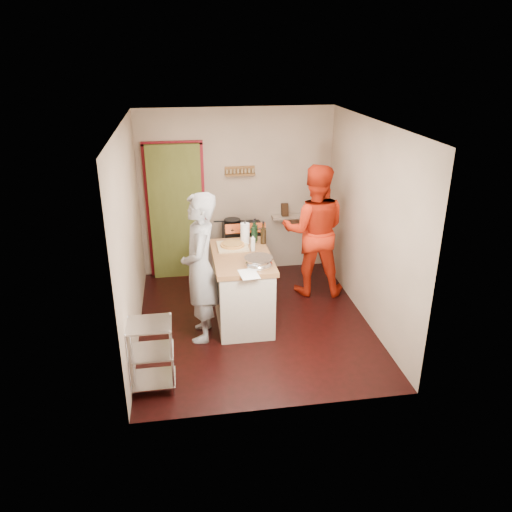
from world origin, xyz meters
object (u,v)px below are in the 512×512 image
Objects in this scene: island at (242,286)px; person_stripe at (200,268)px; stove at (243,251)px; wire_shelving at (151,353)px; person_red at (314,231)px.

person_stripe is at bearing -149.04° from island.
stove reaches higher than wire_shelving.
person_red reaches higher than stove.
wire_shelving is at bearing 53.66° from person_red.
island is at bearing -97.90° from stove.
person_stripe is at bearing 43.67° from person_red.
stove is at bearing 82.10° from island.
stove is 1.26× the size of wire_shelving.
person_stripe reaches higher than stove.
stove is 2.94m from wire_shelving.
stove is 1.88m from person_stripe.
person_stripe is (0.59, 0.97, 0.50)m from wire_shelving.
person_stripe is at bearing 58.58° from wire_shelving.
person_red reaches higher than island.
stove is at bearing -21.23° from person_red.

